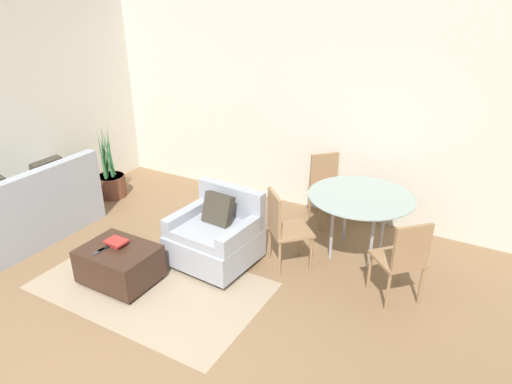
# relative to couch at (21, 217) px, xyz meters

# --- Properties ---
(ground_plane) EXTENTS (20.00, 20.00, 0.00)m
(ground_plane) POSITION_rel_couch_xyz_m (2.31, -0.88, -0.33)
(ground_plane) COLOR brown
(wall_back) EXTENTS (12.00, 0.06, 2.75)m
(wall_back) POSITION_rel_couch_xyz_m (2.31, 2.62, 1.05)
(wall_back) COLOR beige
(wall_back) RESTS_ON ground_plane
(wall_left) EXTENTS (0.06, 12.00, 2.75)m
(wall_left) POSITION_rel_couch_xyz_m (-0.54, 0.62, 1.05)
(wall_left) COLOR beige
(wall_left) RESTS_ON ground_plane
(area_rug) EXTENTS (2.36, 1.41, 0.01)m
(area_rug) POSITION_rel_couch_xyz_m (1.98, 0.04, -0.32)
(area_rug) COLOR gray
(area_rug) RESTS_ON ground_plane
(couch) EXTENTS (0.85, 1.90, 0.94)m
(couch) POSITION_rel_couch_xyz_m (0.00, 0.00, 0.00)
(couch) COLOR #999EA8
(couch) RESTS_ON ground_plane
(armchair) EXTENTS (0.91, 0.86, 0.83)m
(armchair) POSITION_rel_couch_xyz_m (2.31, 0.77, 0.01)
(armchair) COLOR #999EA8
(armchair) RESTS_ON ground_plane
(ottoman) EXTENTS (0.76, 0.58, 0.40)m
(ottoman) POSITION_rel_couch_xyz_m (1.64, -0.05, -0.11)
(ottoman) COLOR #382319
(ottoman) RESTS_ON ground_plane
(book_stack) EXTENTS (0.22, 0.18, 0.06)m
(book_stack) POSITION_rel_couch_xyz_m (1.59, 0.00, 0.11)
(book_stack) COLOR #B72D28
(book_stack) RESTS_ON ottoman
(tv_remote_primary) EXTENTS (0.06, 0.14, 0.01)m
(tv_remote_primary) POSITION_rel_couch_xyz_m (1.53, -0.18, 0.08)
(tv_remote_primary) COLOR #333338
(tv_remote_primary) RESTS_ON ottoman
(tv_remote_secondary) EXTENTS (0.06, 0.17, 0.01)m
(tv_remote_secondary) POSITION_rel_couch_xyz_m (1.53, -0.11, 0.08)
(tv_remote_secondary) COLOR black
(tv_remote_secondary) RESTS_ON ottoman
(potted_plant) EXTENTS (0.42, 0.42, 1.09)m
(potted_plant) POSITION_rel_couch_xyz_m (-0.04, 1.48, -0.08)
(potted_plant) COLOR brown
(potted_plant) RESTS_ON ground_plane
(dining_table) EXTENTS (1.17, 1.17, 0.75)m
(dining_table) POSITION_rel_couch_xyz_m (3.64, 1.69, 0.35)
(dining_table) COLOR #8C9E99
(dining_table) RESTS_ON ground_plane
(dining_chair_near_left) EXTENTS (0.59, 0.59, 0.90)m
(dining_chair_near_left) POSITION_rel_couch_xyz_m (3.00, 1.05, 0.19)
(dining_chair_near_left) COLOR #93704C
(dining_chair_near_left) RESTS_ON ground_plane
(dining_chair_near_right) EXTENTS (0.59, 0.59, 0.90)m
(dining_chair_near_right) POSITION_rel_couch_xyz_m (4.28, 1.05, 0.19)
(dining_chair_near_right) COLOR #93704C
(dining_chair_near_right) RESTS_ON ground_plane
(dining_chair_far_left) EXTENTS (0.59, 0.59, 0.90)m
(dining_chair_far_left) POSITION_rel_couch_xyz_m (3.00, 2.33, 0.19)
(dining_chair_far_left) COLOR #93704C
(dining_chair_far_left) RESTS_ON ground_plane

